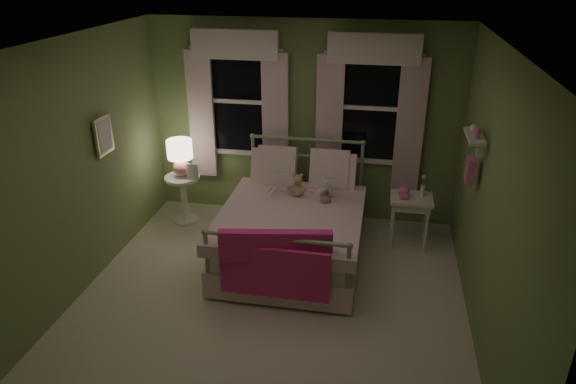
% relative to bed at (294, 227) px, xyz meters
% --- Properties ---
extents(room_shell, '(4.20, 4.20, 4.20)m').
position_rel_bed_xyz_m(room_shell, '(-0.09, -0.95, 0.92)').
color(room_shell, '#EDE4CD').
rests_on(room_shell, ground).
extents(bed, '(1.58, 2.04, 1.18)m').
position_rel_bed_xyz_m(bed, '(0.00, 0.00, 0.00)').
color(bed, white).
rests_on(bed, ground).
extents(pink_throw, '(1.10, 0.28, 0.71)m').
position_rel_bed_xyz_m(pink_throw, '(0.00, -1.03, 0.23)').
color(pink_throw, '#DC2B82').
rests_on(pink_throw, bed).
extents(child_left, '(0.27, 0.20, 0.66)m').
position_rel_bed_xyz_m(child_left, '(-0.28, 0.42, 0.52)').
color(child_left, '#F7D1DD').
rests_on(child_left, bed).
extents(child_right, '(0.35, 0.30, 0.64)m').
position_rel_bed_xyz_m(child_right, '(0.28, 0.42, 0.50)').
color(child_right, '#F7D1DD').
rests_on(child_right, bed).
extents(book_left, '(0.21, 0.13, 0.26)m').
position_rel_bed_xyz_m(book_left, '(-0.28, 0.17, 0.58)').
color(book_left, beige).
rests_on(book_left, child_left).
extents(book_right, '(0.22, 0.17, 0.26)m').
position_rel_bed_xyz_m(book_right, '(0.28, 0.17, 0.54)').
color(book_right, beige).
rests_on(book_right, child_right).
extents(teddy_bear, '(0.22, 0.17, 0.30)m').
position_rel_bed_xyz_m(teddy_bear, '(0.00, 0.26, 0.41)').
color(teddy_bear, tan).
rests_on(teddy_bear, bed).
extents(nightstand_left, '(0.46, 0.46, 0.65)m').
position_rel_bed_xyz_m(nightstand_left, '(-1.59, 0.61, 0.03)').
color(nightstand_left, white).
rests_on(nightstand_left, ground).
extents(table_lamp, '(0.32, 0.32, 0.49)m').
position_rel_bed_xyz_m(table_lamp, '(-1.59, 0.61, 0.57)').
color(table_lamp, '#DD8385').
rests_on(table_lamp, nightstand_left).
extents(book_nightstand, '(0.18, 0.24, 0.02)m').
position_rel_bed_xyz_m(book_nightstand, '(-1.49, 0.53, 0.27)').
color(book_nightstand, beige).
rests_on(book_nightstand, nightstand_left).
extents(nightstand_right, '(0.50, 0.40, 0.64)m').
position_rel_bed_xyz_m(nightstand_right, '(1.34, 0.53, 0.17)').
color(nightstand_right, white).
rests_on(nightstand_right, ground).
extents(pink_toy, '(0.14, 0.19, 0.14)m').
position_rel_bed_xyz_m(pink_toy, '(1.24, 0.52, 0.32)').
color(pink_toy, pink).
rests_on(pink_toy, nightstand_right).
extents(bud_vase, '(0.06, 0.06, 0.28)m').
position_rel_bed_xyz_m(bud_vase, '(1.46, 0.58, 0.41)').
color(bud_vase, white).
rests_on(bud_vase, nightstand_right).
extents(window_left, '(1.34, 0.13, 1.96)m').
position_rel_bed_xyz_m(window_left, '(-0.94, 1.08, 1.24)').
color(window_left, black).
rests_on(window_left, room_shell).
extents(window_right, '(1.34, 0.13, 1.96)m').
position_rel_bed_xyz_m(window_right, '(0.76, 1.08, 1.24)').
color(window_right, black).
rests_on(window_right, room_shell).
extents(wall_shelf, '(0.15, 0.50, 0.60)m').
position_rel_bed_xyz_m(wall_shelf, '(1.81, -0.25, 1.14)').
color(wall_shelf, white).
rests_on(wall_shelf, room_shell).
extents(framed_picture, '(0.03, 0.32, 0.42)m').
position_rel_bed_xyz_m(framed_picture, '(-2.03, -0.35, 1.12)').
color(framed_picture, beige).
rests_on(framed_picture, room_shell).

